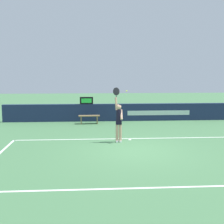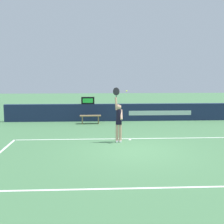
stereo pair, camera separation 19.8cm
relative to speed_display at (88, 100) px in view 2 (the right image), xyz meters
name	(u,v)px [view 2 (the right image)]	position (x,y,z in m)	size (l,w,h in m)	color
ground_plane	(135,151)	(2.01, -7.09, -1.27)	(60.00, 60.00, 0.00)	#487A4C
court_lines	(138,157)	(2.01, -7.94, -1.27)	(10.45, 6.02, 0.00)	white
back_wall	(121,112)	(2.01, 0.00, -0.74)	(14.08, 0.28, 1.05)	#1D294D
speed_display	(88,100)	(0.00, 0.00, 0.00)	(0.80, 0.21, 0.43)	black
tennis_player	(119,120)	(1.46, -5.64, -0.29)	(0.41, 0.41, 2.38)	tan
tennis_ball	(127,91)	(1.79, -5.68, 0.96)	(0.07, 0.07, 0.07)	#C5E539
courtside_bench_near	(90,118)	(0.16, -0.94, -0.91)	(1.24, 0.41, 0.49)	olive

